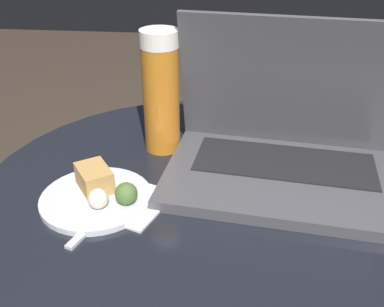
# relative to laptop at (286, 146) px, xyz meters

# --- Properties ---
(table) EXTENTS (0.71, 0.71, 0.54)m
(table) POSITION_rel_laptop_xyz_m (-0.14, -0.06, -0.20)
(table) COLOR black
(table) RESTS_ON ground_plane
(napkin) EXTENTS (0.18, 0.16, 0.00)m
(napkin) POSITION_rel_laptop_xyz_m (-0.26, -0.10, -0.05)
(napkin) COLOR white
(napkin) RESTS_ON table
(laptop) EXTENTS (0.41, 0.29, 0.25)m
(laptop) POSITION_rel_laptop_xyz_m (0.00, 0.00, 0.00)
(laptop) COLOR #47474C
(laptop) RESTS_ON table
(beer_glass) EXTENTS (0.07, 0.07, 0.22)m
(beer_glass) POSITION_rel_laptop_xyz_m (-0.22, 0.07, 0.06)
(beer_glass) COLOR #C6701E
(beer_glass) RESTS_ON table
(snack_plate) EXTENTS (0.17, 0.17, 0.05)m
(snack_plate) POSITION_rel_laptop_xyz_m (-0.29, -0.11, -0.04)
(snack_plate) COLOR silver
(snack_plate) RESTS_ON table
(fork) EXTENTS (0.07, 0.17, 0.00)m
(fork) POSITION_rel_laptop_xyz_m (-0.26, -0.12, -0.05)
(fork) COLOR silver
(fork) RESTS_ON table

